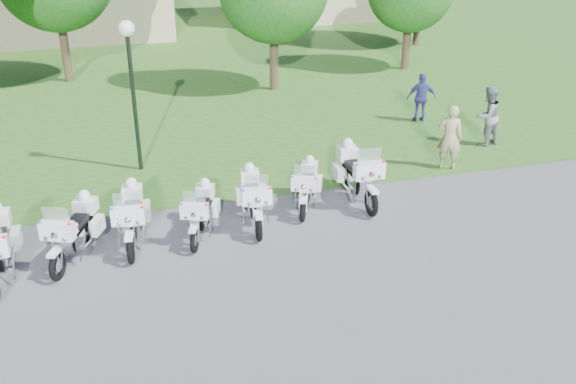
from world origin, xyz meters
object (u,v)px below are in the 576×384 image
object	(u,v)px
bystander_a	(450,137)
motorcycle_4	(201,211)
motorcycle_6	(307,185)
motorcycle_5	(253,197)
bystander_c	(421,98)
motorcycle_7	(357,173)
motorcycle_3	(132,216)
bystander_b	(487,116)
motorcycle_2	(74,230)
lamp_post	(130,60)

from	to	relation	value
bystander_a	motorcycle_4	bearing A→B (deg)	44.06
motorcycle_4	bystander_a	xyz separation A→B (m)	(7.71, 2.04, 0.38)
motorcycle_4	bystander_a	world-z (taller)	bystander_a
motorcycle_6	bystander_a	distance (m)	5.00
motorcycle_5	bystander_c	distance (m)	9.66
motorcycle_5	bystander_a	distance (m)	6.61
motorcycle_7	bystander_c	bearing A→B (deg)	-128.97
bystander_a	motorcycle_3	bearing A→B (deg)	41.19
motorcycle_4	motorcycle_5	xyz separation A→B (m)	(1.35, 0.27, 0.06)
bystander_b	motorcycle_4	bearing A→B (deg)	3.30
motorcycle_6	bystander_b	xyz separation A→B (m)	(6.97, 2.73, 0.38)
motorcycle_2	motorcycle_6	bearing A→B (deg)	-147.87
motorcycle_5	motorcycle_7	distance (m)	3.03
motorcycle_2	bystander_c	size ratio (longest dim) A/B	1.28
bystander_a	bystander_c	size ratio (longest dim) A/B	1.12
motorcycle_4	lamp_post	bearing A→B (deg)	-56.40
motorcycle_2	lamp_post	world-z (taller)	lamp_post
motorcycle_4	motorcycle_7	bearing A→B (deg)	-149.50
lamp_post	bystander_b	distance (m)	11.27
motorcycle_2	motorcycle_4	size ratio (longest dim) A/B	1.10
motorcycle_4	motorcycle_3	bearing A→B (deg)	17.18
lamp_post	motorcycle_5	bearing A→B (deg)	-59.67
motorcycle_3	bystander_a	world-z (taller)	bystander_a
motorcycle_7	bystander_a	distance (m)	3.60
bystander_c	lamp_post	bearing A→B (deg)	23.75
lamp_post	bystander_a	size ratio (longest dim) A/B	2.24
lamp_post	bystander_a	xyz separation A→B (m)	(8.83, -2.45, -2.31)
motorcycle_2	bystander_c	bearing A→B (deg)	-128.95
lamp_post	bystander_c	size ratio (longest dim) A/B	2.49
motorcycle_6	bystander_c	bearing A→B (deg)	-113.80
motorcycle_5	bystander_b	bearing A→B (deg)	-152.94
motorcycle_2	bystander_b	bearing A→B (deg)	-141.49
lamp_post	bystander_a	bearing A→B (deg)	-15.51
motorcycle_3	motorcycle_7	world-z (taller)	motorcycle_7
bystander_c	motorcycle_7	bearing A→B (deg)	63.45
motorcycle_7	bystander_b	world-z (taller)	bystander_b
motorcycle_2	bystander_b	xyz separation A→B (m)	(12.75, 3.75, 0.31)
motorcycle_3	motorcycle_4	xyz separation A→B (m)	(1.61, -0.07, -0.07)
motorcycle_2	bystander_b	size ratio (longest dim) A/B	1.14
lamp_post	bystander_b	bearing A→B (deg)	-5.27
motorcycle_7	bystander_b	distance (m)	6.14
motorcycle_6	motorcycle_4	bearing A→B (deg)	38.24
motorcycle_7	bystander_c	xyz separation A→B (m)	(4.60, 5.42, 0.15)
motorcycle_7	lamp_post	bearing A→B (deg)	-32.53
motorcycle_7	lamp_post	size ratio (longest dim) A/B	0.59
motorcycle_5	motorcycle_6	size ratio (longest dim) A/B	1.18
bystander_a	bystander_b	distance (m)	2.59
motorcycle_6	bystander_a	bearing A→B (deg)	-141.18
motorcycle_2	motorcycle_3	xyz separation A→B (m)	(1.28, 0.34, 0.01)
motorcycle_6	bystander_a	size ratio (longest dim) A/B	1.02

